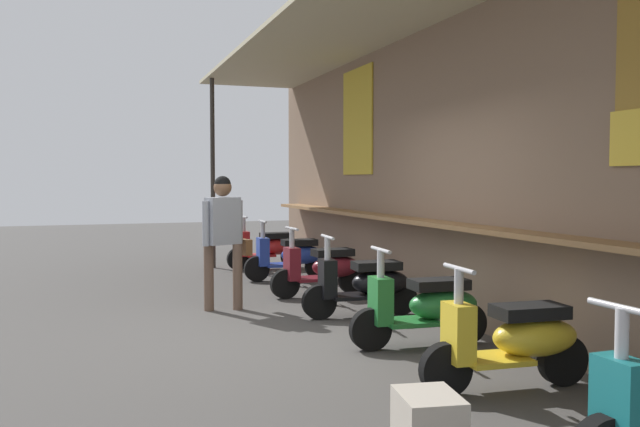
{
  "coord_description": "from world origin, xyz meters",
  "views": [
    {
      "loc": [
        6.31,
        -1.97,
        1.61
      ],
      "look_at": [
        -2.24,
        1.04,
        1.14
      ],
      "focal_mm": 36.79,
      "sensor_mm": 36.0,
      "label": 1
    }
  ],
  "objects_px": {
    "scooter_green": "(427,306)",
    "scooter_blue": "(292,256)",
    "scooter_red": "(270,247)",
    "shopper_with_handbag": "(224,229)",
    "scooter_yellow": "(516,339)",
    "scooter_black": "(367,284)",
    "scooter_maroon": "(325,268)"
  },
  "relations": [
    {
      "from": "scooter_blue",
      "to": "scooter_yellow",
      "type": "relative_size",
      "value": 1.0
    },
    {
      "from": "scooter_maroon",
      "to": "scooter_black",
      "type": "xyz_separation_m",
      "value": [
        1.46,
        -0.0,
        0.0
      ]
    },
    {
      "from": "shopper_with_handbag",
      "to": "scooter_red",
      "type": "bearing_deg",
      "value": -45.1
    },
    {
      "from": "scooter_red",
      "to": "scooter_black",
      "type": "xyz_separation_m",
      "value": [
        4.4,
        -0.0,
        0.0
      ]
    },
    {
      "from": "shopper_with_handbag",
      "to": "scooter_yellow",
      "type": "bearing_deg",
      "value": 179.99
    },
    {
      "from": "scooter_blue",
      "to": "scooter_maroon",
      "type": "xyz_separation_m",
      "value": [
        1.54,
        -0.0,
        0.0
      ]
    },
    {
      "from": "scooter_maroon",
      "to": "shopper_with_handbag",
      "type": "distance_m",
      "value": 1.7
    },
    {
      "from": "scooter_blue",
      "to": "scooter_black",
      "type": "xyz_separation_m",
      "value": [
        3.0,
        -0.0,
        0.0
      ]
    },
    {
      "from": "scooter_red",
      "to": "scooter_maroon",
      "type": "bearing_deg",
      "value": 88.42
    },
    {
      "from": "scooter_red",
      "to": "scooter_yellow",
      "type": "xyz_separation_m",
      "value": [
        7.25,
        -0.0,
        0.0
      ]
    },
    {
      "from": "scooter_red",
      "to": "scooter_green",
      "type": "xyz_separation_m",
      "value": [
        5.86,
        -0.0,
        0.0
      ]
    },
    {
      "from": "scooter_black",
      "to": "scooter_green",
      "type": "relative_size",
      "value": 1.0
    },
    {
      "from": "scooter_maroon",
      "to": "scooter_yellow",
      "type": "distance_m",
      "value": 4.3
    },
    {
      "from": "scooter_black",
      "to": "shopper_with_handbag",
      "type": "xyz_separation_m",
      "value": [
        -0.95,
        -1.5,
        0.62
      ]
    },
    {
      "from": "scooter_black",
      "to": "shopper_with_handbag",
      "type": "bearing_deg",
      "value": -28.29
    },
    {
      "from": "scooter_black",
      "to": "scooter_blue",
      "type": "bearing_deg",
      "value": -85.94
    },
    {
      "from": "scooter_black",
      "to": "scooter_yellow",
      "type": "bearing_deg",
      "value": 94.06
    },
    {
      "from": "scooter_green",
      "to": "scooter_blue",
      "type": "bearing_deg",
      "value": -86.32
    },
    {
      "from": "scooter_green",
      "to": "scooter_yellow",
      "type": "xyz_separation_m",
      "value": [
        1.38,
        -0.0,
        0.0
      ]
    },
    {
      "from": "scooter_red",
      "to": "scooter_blue",
      "type": "distance_m",
      "value": 1.4
    },
    {
      "from": "scooter_green",
      "to": "scooter_yellow",
      "type": "distance_m",
      "value": 1.38
    },
    {
      "from": "scooter_blue",
      "to": "scooter_black",
      "type": "relative_size",
      "value": 1.0
    },
    {
      "from": "scooter_black",
      "to": "scooter_yellow",
      "type": "height_order",
      "value": "same"
    },
    {
      "from": "scooter_maroon",
      "to": "scooter_black",
      "type": "distance_m",
      "value": 1.46
    },
    {
      "from": "scooter_blue",
      "to": "scooter_green",
      "type": "distance_m",
      "value": 4.46
    },
    {
      "from": "scooter_maroon",
      "to": "scooter_black",
      "type": "height_order",
      "value": "same"
    },
    {
      "from": "scooter_black",
      "to": "scooter_green",
      "type": "xyz_separation_m",
      "value": [
        1.46,
        0.0,
        0.0
      ]
    },
    {
      "from": "scooter_red",
      "to": "scooter_yellow",
      "type": "height_order",
      "value": "same"
    },
    {
      "from": "scooter_maroon",
      "to": "scooter_green",
      "type": "bearing_deg",
      "value": 87.5
    },
    {
      "from": "scooter_green",
      "to": "shopper_with_handbag",
      "type": "xyz_separation_m",
      "value": [
        -2.41,
        -1.5,
        0.62
      ]
    },
    {
      "from": "scooter_black",
      "to": "scooter_yellow",
      "type": "distance_m",
      "value": 2.84
    },
    {
      "from": "scooter_green",
      "to": "shopper_with_handbag",
      "type": "height_order",
      "value": "shopper_with_handbag"
    }
  ]
}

